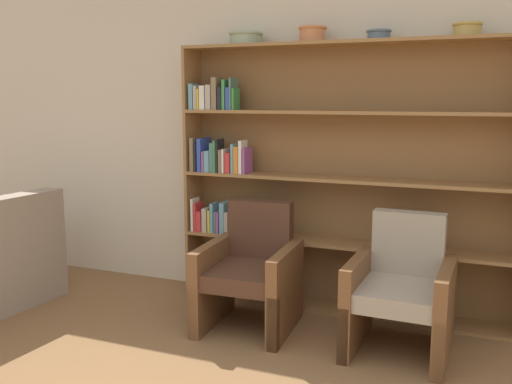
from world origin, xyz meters
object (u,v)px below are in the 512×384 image
Objects in this scene: bowl_copper at (467,28)px; armchair_leather at (251,273)px; bowl_brass at (246,38)px; bowl_sage at (379,34)px; bookshelf at (317,181)px; armchair_cushioned at (401,292)px; bowl_cream at (312,33)px.

armchair_leather is (-1.36, -0.54, -1.72)m from bowl_copper.
bowl_sage is (1.03, 0.00, -0.01)m from bowl_brass.
bookshelf is at bearing -122.68° from armchair_leather.
bookshelf is 2.91× the size of armchair_cushioned.
armchair_cushioned is at bearing -118.37° from bowl_copper.
bowl_cream reaches higher than armchair_cushioned.
armchair_cushioned is at bearing -37.05° from bookshelf.
bowl_brass is 1.49× the size of bowl_sage.
bowl_cream is 1.19× the size of bowl_sage.
bowl_brass reaches higher than bookshelf.
armchair_cushioned is (0.75, -0.56, -0.62)m from bookshelf.
bowl_cream reaches higher than bowl_sage.
armchair_cushioned is (1.07, 0.00, 0.00)m from armchair_leather.
bowl_copper reaches higher than armchair_leather.
bowl_sage reaches higher than bookshelf.
bowl_brass is at bearing -180.00° from bowl_copper.
bowl_sage is at bearing 0.00° from bowl_cream.
bowl_copper reaches higher than bowl_sage.
bowl_copper reaches higher than bookshelf.
bookshelf is at bearing 31.23° from bowl_cream.
bowl_brass reaches higher than armchair_cushioned.
armchair_leather is at bearing -119.87° from bookshelf.
bowl_copper is (1.08, 0.00, -0.01)m from bowl_cream.
armchair_cushioned is at bearing -34.05° from bowl_cream.
bowl_brass is 0.54m from bowl_cream.
armchair_leather is (-0.32, -0.56, -0.62)m from bookshelf.
bowl_cream is 1.06× the size of bowl_copper.
bowl_copper is 0.23× the size of armchair_cushioned.
bowl_copper is at bearing -161.31° from armchair_leather.
bowl_brass reaches higher than bowl_copper.
bowl_cream is at bearing 0.00° from bowl_brass.
armchair_cushioned is (0.79, -0.54, -1.73)m from bowl_cream.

